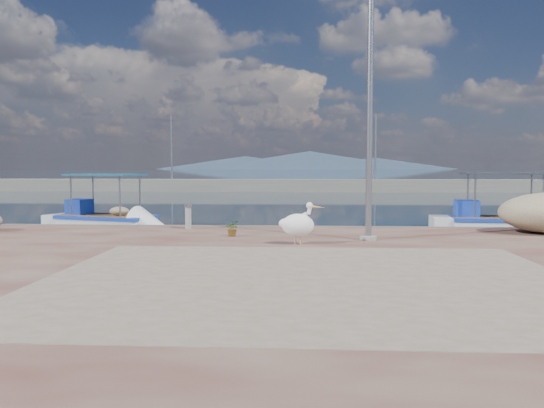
{
  "coord_description": "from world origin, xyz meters",
  "views": [
    {
      "loc": [
        0.89,
        -11.91,
        2.4
      ],
      "look_at": [
        0.0,
        3.8,
        1.3
      ],
      "focal_mm": 35.0,
      "sensor_mm": 36.0,
      "label": 1
    }
  ],
  "objects": [
    {
      "name": "pelican",
      "position": [
        0.81,
        1.03,
        0.99
      ],
      "size": [
        1.09,
        0.57,
        1.05
      ],
      "rotation": [
        0.0,
        0.0,
        -0.1
      ],
      "color": "tan",
      "rests_on": "quay"
    },
    {
      "name": "boat_right",
      "position": [
        8.4,
        8.38,
        0.2
      ],
      "size": [
        5.47,
        2.28,
        2.56
      ],
      "rotation": [
        0.0,
        0.0,
        -0.1
      ],
      "color": "white",
      "rests_on": "ground"
    },
    {
      "name": "boat_left",
      "position": [
        -6.86,
        8.47,
        0.19
      ],
      "size": [
        5.44,
        3.16,
        2.49
      ],
      "rotation": [
        0.0,
        0.0,
        -0.3
      ],
      "color": "white",
      "rests_on": "ground"
    },
    {
      "name": "mountains",
      "position": [
        4.39,
        650.0,
        9.51
      ],
      "size": [
        370.0,
        280.0,
        22.0
      ],
      "color": "#28384C",
      "rests_on": "ground"
    },
    {
      "name": "potted_plant",
      "position": [
        -1.01,
        2.47,
        0.72
      ],
      "size": [
        0.42,
        0.37,
        0.44
      ],
      "primitive_type": "imported",
      "rotation": [
        0.0,
        0.0,
        0.08
      ],
      "color": "#33722D",
      "rests_on": "quay"
    },
    {
      "name": "ground",
      "position": [
        0.0,
        0.0,
        0.0
      ],
      "size": [
        1400.0,
        1400.0,
        0.0
      ],
      "primitive_type": "plane",
      "color": "#162635",
      "rests_on": "ground"
    },
    {
      "name": "quay_patch",
      "position": [
        1.0,
        -3.0,
        0.5
      ],
      "size": [
        9.0,
        7.0,
        0.01
      ],
      "primitive_type": "cube",
      "color": "gray",
      "rests_on": "quay"
    },
    {
      "name": "bollard_near",
      "position": [
        -2.59,
        4.09,
        0.91
      ],
      "size": [
        0.25,
        0.25,
        0.75
      ],
      "color": "gray",
      "rests_on": "quay"
    },
    {
      "name": "breakwater",
      "position": [
        -0.0,
        40.0,
        0.6
      ],
      "size": [
        120.0,
        2.2,
        7.5
      ],
      "color": "gray",
      "rests_on": "ground"
    },
    {
      "name": "quay",
      "position": [
        0.0,
        -6.0,
        0.25
      ],
      "size": [
        44.0,
        22.0,
        0.5
      ],
      "primitive_type": "cube",
      "color": "#522723",
      "rests_on": "ground"
    },
    {
      "name": "lamp_post",
      "position": [
        2.62,
        1.97,
        3.8
      ],
      "size": [
        0.44,
        0.96,
        7.0
      ],
      "color": "gray",
      "rests_on": "quay"
    }
  ]
}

